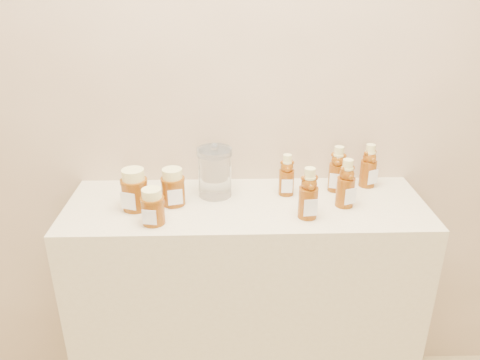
{
  "coord_description": "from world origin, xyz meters",
  "views": [
    {
      "loc": [
        -0.06,
        0.16,
        1.61
      ],
      "look_at": [
        -0.02,
        1.52,
        1.0
      ],
      "focal_mm": 35.0,
      "sensor_mm": 36.0,
      "label": 1
    }
  ],
  "objects_px": {
    "display_table": "(246,311)",
    "bear_bottle_front_left": "(309,190)",
    "honey_jar_left": "(135,189)",
    "glass_canister": "(215,170)",
    "bear_bottle_back_left": "(287,172)"
  },
  "relations": [
    {
      "from": "display_table",
      "to": "bear_bottle_front_left",
      "type": "height_order",
      "value": "bear_bottle_front_left"
    },
    {
      "from": "display_table",
      "to": "bear_bottle_front_left",
      "type": "xyz_separation_m",
      "value": [
        0.19,
        -0.1,
        0.54
      ]
    },
    {
      "from": "honey_jar_left",
      "to": "glass_canister",
      "type": "bearing_deg",
      "value": 41.25
    },
    {
      "from": "bear_bottle_front_left",
      "to": "honey_jar_left",
      "type": "relative_size",
      "value": 1.37
    },
    {
      "from": "display_table",
      "to": "glass_canister",
      "type": "distance_m",
      "value": 0.56
    },
    {
      "from": "display_table",
      "to": "bear_bottle_front_left",
      "type": "distance_m",
      "value": 0.58
    },
    {
      "from": "bear_bottle_back_left",
      "to": "glass_canister",
      "type": "distance_m",
      "value": 0.25
    },
    {
      "from": "display_table",
      "to": "bear_bottle_front_left",
      "type": "bearing_deg",
      "value": -27.29
    },
    {
      "from": "display_table",
      "to": "honey_jar_left",
      "type": "relative_size",
      "value": 8.71
    },
    {
      "from": "bear_bottle_back_left",
      "to": "glass_canister",
      "type": "bearing_deg",
      "value": -178.36
    },
    {
      "from": "display_table",
      "to": "glass_canister",
      "type": "xyz_separation_m",
      "value": [
        -0.1,
        0.07,
        0.54
      ]
    },
    {
      "from": "display_table",
      "to": "honey_jar_left",
      "type": "xyz_separation_m",
      "value": [
        -0.36,
        -0.03,
        0.52
      ]
    },
    {
      "from": "bear_bottle_back_left",
      "to": "display_table",
      "type": "bearing_deg",
      "value": -152.06
    },
    {
      "from": "bear_bottle_front_left",
      "to": "bear_bottle_back_left",
      "type": "bearing_deg",
      "value": 98.62
    },
    {
      "from": "glass_canister",
      "to": "display_table",
      "type": "bearing_deg",
      "value": -33.71
    }
  ]
}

